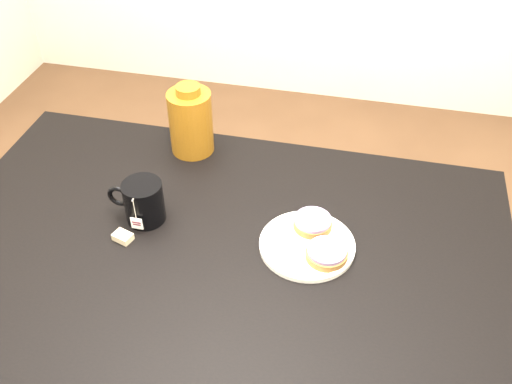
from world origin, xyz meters
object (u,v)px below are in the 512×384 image
teabag_pouch (123,237)px  bagel_package (191,121)px  table (219,269)px  bagel_back (313,223)px  mug (143,201)px  bagel_front (327,253)px  plate (307,244)px

teabag_pouch → bagel_package: 0.41m
table → bagel_package: bagel_package is taller
table → bagel_back: bearing=25.6°
mug → bagel_package: bagel_package is taller
table → mug: bearing=165.6°
table → bagel_back: 0.26m
teabag_pouch → bagel_package: size_ratio=0.22×
table → bagel_front: (0.26, 0.01, 0.11)m
plate → bagel_front: (0.05, -0.03, 0.02)m
teabag_pouch → table: bearing=7.9°
plate → bagel_front: bagel_front is taller
bagel_front → teabag_pouch: size_ratio=2.56×
plate → bagel_package: bagel_package is taller
mug → teabag_pouch: 0.10m
bagel_front → bagel_package: bagel_package is taller
bagel_package → bagel_back: bearing=-33.6°
table → bagel_package: size_ratio=6.71×
bagel_back → teabag_pouch: bearing=-163.1°
mug → bagel_package: 0.31m
teabag_pouch → bagel_package: bagel_package is taller
table → plate: bearing=11.4°
plate → teabag_pouch: (-0.44, -0.07, 0.00)m
table → plate: plate is taller
bagel_front → bagel_package: (-0.44, 0.35, 0.07)m
plate → bagel_package: (-0.39, 0.32, 0.09)m
plate → teabag_pouch: bearing=-170.4°
table → teabag_pouch: (-0.23, -0.03, 0.09)m
bagel_back → bagel_package: 0.47m
teabag_pouch → bagel_back: bearing=16.9°
bagel_package → plate: bearing=-39.5°
plate → bagel_front: 0.06m
table → bagel_back: size_ratio=13.32×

